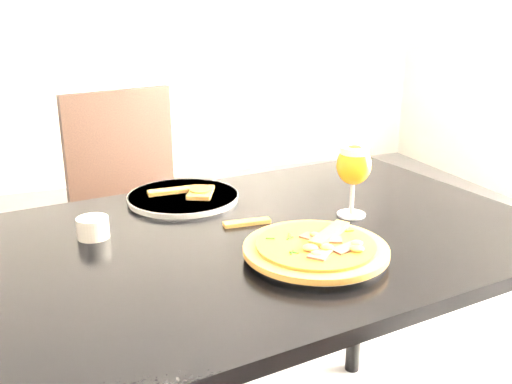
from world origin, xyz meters
name	(u,v)px	position (x,y,z in m)	size (l,w,h in m)	color
dining_table	(268,269)	(0.09, 0.09, 0.66)	(1.29, 0.95, 0.75)	black
chair_far	(139,211)	(-0.04, 0.96, 0.51)	(0.52, 0.52, 0.93)	black
plate_main	(318,251)	(0.14, -0.06, 0.76)	(0.27, 0.27, 0.01)	silver
pizza	(316,247)	(0.13, -0.07, 0.77)	(0.28, 0.28, 0.03)	#A16627
plate_second	(183,197)	(-0.03, 0.35, 0.76)	(0.27, 0.27, 0.01)	silver
crust_scraps	(191,192)	(-0.01, 0.35, 0.77)	(0.17, 0.11, 0.01)	#A16627
loose_crust	(247,222)	(0.06, 0.14, 0.75)	(0.11, 0.02, 0.01)	#A16627
sauce_cup	(93,227)	(-0.26, 0.19, 0.77)	(0.07, 0.07, 0.04)	#BCB7A9
beer_glass	(354,166)	(0.31, 0.11, 0.87)	(0.08, 0.08, 0.17)	silver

